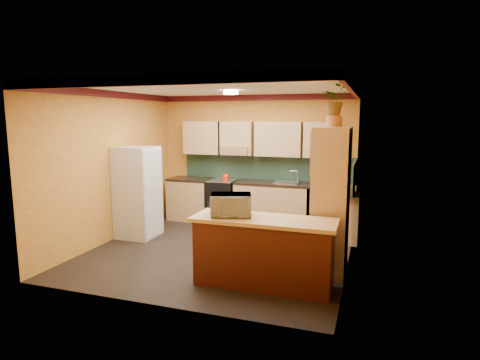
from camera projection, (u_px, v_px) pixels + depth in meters
name	position (u px, v px, depth m)	size (l,w,h in m)	color
room_shell	(226.00, 126.00, 6.72)	(4.24, 4.24, 2.72)	black
base_cabinets_back	(250.00, 204.00, 8.41)	(3.65, 0.60, 0.88)	tan
countertop_back	(250.00, 182.00, 8.33)	(3.65, 0.62, 0.04)	black
stove	(222.00, 201.00, 8.60)	(0.58, 0.58, 0.91)	black
kettle	(226.00, 177.00, 8.44)	(0.17, 0.17, 0.18)	#AB240B
sink	(287.00, 182.00, 8.09)	(0.48, 0.40, 0.03)	silver
base_cabinets_right	(336.00, 217.00, 7.31)	(0.60, 0.80, 0.88)	tan
countertop_right	(337.00, 192.00, 7.24)	(0.62, 0.80, 0.04)	black
fridge	(138.00, 192.00, 7.48)	(0.68, 0.66, 1.70)	silver
pantry	(331.00, 200.00, 5.77)	(0.48, 0.90, 2.10)	tan
fern_pot	(334.00, 121.00, 5.65)	(0.22, 0.22, 0.16)	#AE5F2A
fern	(335.00, 100.00, 5.60)	(0.38, 0.33, 0.43)	tan
breakfast_bar	(263.00, 254.00, 5.31)	(1.80, 0.55, 0.88)	#451510
bar_top	(264.00, 220.00, 5.24)	(1.90, 0.65, 0.05)	tan
microwave	(231.00, 205.00, 5.35)	(0.53, 0.36, 0.30)	silver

